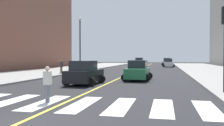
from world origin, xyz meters
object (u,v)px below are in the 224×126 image
at_px(pedestrian_crossing, 47,83).
at_px(street_lamp, 80,40).
at_px(car_gray_third, 167,62).
at_px(car_white_fourth, 169,63).
at_px(car_black_nearest, 84,73).
at_px(car_silver_second, 139,62).
at_px(car_green_fifth, 138,71).
at_px(pedestrian_walking_west, 61,66).

distance_m(pedestrian_crossing, street_lamp, 25.21).
height_order(car_gray_third, car_white_fourth, car_gray_third).
xyz_separation_m(car_black_nearest, car_silver_second, (-0.10, 42.73, 0.10)).
xyz_separation_m(car_black_nearest, street_lamp, (-6.18, 16.16, 3.92)).
bearing_deg(car_silver_second, car_white_fourth, -35.27).
distance_m(car_gray_third, pedestrian_crossing, 54.79).
bearing_deg(car_black_nearest, street_lamp, 113.27).
relative_size(car_black_nearest, car_green_fifth, 1.01).
distance_m(car_green_fifth, pedestrian_crossing, 12.51).
xyz_separation_m(car_green_fifth, street_lamp, (-9.89, 11.75, 3.92)).
xyz_separation_m(car_silver_second, street_lamp, (-6.08, -26.57, 3.82)).
xyz_separation_m(car_green_fifth, pedestrian_walking_west, (-10.22, 5.73, 0.18)).
bearing_deg(car_silver_second, pedestrian_walking_west, -101.88).
distance_m(car_white_fourth, pedestrian_walking_west, 30.84).
distance_m(car_gray_third, street_lamp, 33.37).
height_order(car_gray_third, pedestrian_walking_west, car_gray_third).
xyz_separation_m(car_black_nearest, car_white_fourth, (6.94, 37.89, -0.00)).
bearing_deg(car_gray_third, car_silver_second, 28.66).
bearing_deg(car_green_fifth, pedestrian_walking_west, -28.16).
bearing_deg(pedestrian_walking_west, street_lamp, 14.62).
xyz_separation_m(car_black_nearest, car_green_fifth, (3.71, 4.41, -0.00)).
xyz_separation_m(car_gray_third, pedestrian_walking_west, (-13.16, -36.59, 0.12)).
bearing_deg(car_white_fourth, car_black_nearest, 79.03).
bearing_deg(street_lamp, car_green_fifth, -49.91).
bearing_deg(car_black_nearest, car_silver_second, 92.49).
height_order(pedestrian_walking_west, street_lamp, street_lamp).
relative_size(car_white_fourth, pedestrian_walking_west, 2.57).
xyz_separation_m(car_silver_second, car_green_fifth, (3.81, -38.32, -0.10)).
bearing_deg(car_white_fourth, pedestrian_walking_west, 63.57).
height_order(car_black_nearest, pedestrian_crossing, car_black_nearest).
relative_size(car_green_fifth, pedestrian_crossing, 2.47).
bearing_deg(car_white_fourth, car_silver_second, -35.08).
relative_size(car_black_nearest, pedestrian_walking_west, 2.60).
distance_m(car_black_nearest, car_green_fifth, 5.77).
height_order(car_silver_second, car_green_fifth, car_silver_second).
bearing_deg(car_green_fifth, car_gray_third, -92.86).
height_order(car_black_nearest, pedestrian_walking_west, car_black_nearest).
height_order(car_white_fourth, street_lamp, street_lamp).
xyz_separation_m(car_gray_third, car_green_fifth, (-2.94, -42.31, -0.06)).
distance_m(car_gray_third, car_green_fifth, 42.42).
xyz_separation_m(car_silver_second, pedestrian_walking_west, (-6.40, -32.59, 0.08)).
bearing_deg(street_lamp, pedestrian_crossing, -73.74).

